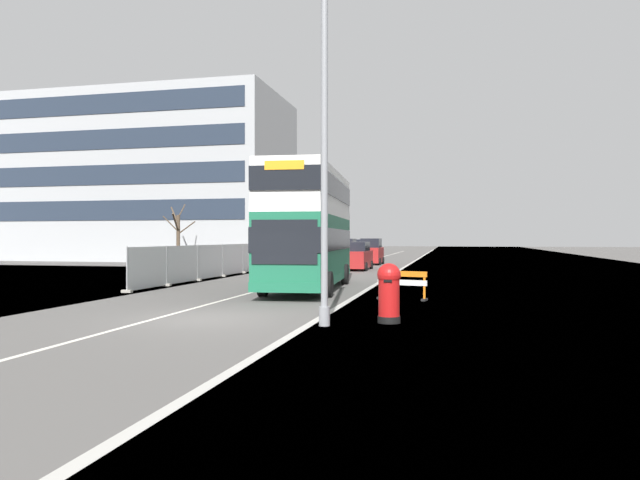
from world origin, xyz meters
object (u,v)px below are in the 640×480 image
(car_receding_far, at_px, (347,250))
(car_far_side, at_px, (357,249))
(red_pillar_postbox, at_px, (389,290))
(car_receding_mid, at_px, (371,252))
(car_oncoming_near, at_px, (356,257))
(roadworks_barrier, at_px, (402,282))
(double_decker_bus, at_px, (309,227))
(lamppost_foreground, at_px, (324,163))

(car_receding_far, bearing_deg, car_far_side, 91.35)
(red_pillar_postbox, distance_m, car_receding_mid, 34.14)
(car_receding_far, distance_m, car_far_side, 7.21)
(red_pillar_postbox, distance_m, car_oncoming_near, 25.67)
(roadworks_barrier, xyz_separation_m, car_far_side, (-8.80, 43.21, 0.32))
(double_decker_bus, relative_size, roadworks_barrier, 5.85)
(double_decker_bus, distance_m, red_pillar_postbox, 10.56)
(lamppost_foreground, xyz_separation_m, car_far_side, (-7.39, 50.06, -3.24))
(red_pillar_postbox, xyz_separation_m, car_receding_far, (-8.79, 41.91, 0.15))
(lamppost_foreground, relative_size, car_far_side, 2.28)
(car_oncoming_near, xyz_separation_m, car_receding_far, (-3.76, 16.74, 0.09))
(car_receding_mid, distance_m, car_far_side, 15.83)
(lamppost_foreground, bearing_deg, red_pillar_postbox, 30.95)
(red_pillar_postbox, xyz_separation_m, car_oncoming_near, (-5.03, 25.17, 0.07))
(car_receding_mid, bearing_deg, red_pillar_postbox, -81.30)
(car_receding_far, bearing_deg, lamppost_foreground, -80.44)
(car_receding_far, bearing_deg, roadworks_barrier, -76.52)
(car_oncoming_near, height_order, car_receding_far, car_receding_far)
(car_oncoming_near, bearing_deg, car_far_side, 99.31)
(lamppost_foreground, relative_size, car_oncoming_near, 1.98)
(double_decker_bus, bearing_deg, red_pillar_postbox, -64.10)
(car_oncoming_near, xyz_separation_m, car_receding_mid, (-0.13, 8.58, 0.09))
(roadworks_barrier, distance_m, car_far_side, 44.10)
(lamppost_foreground, relative_size, car_receding_far, 2.05)
(red_pillar_postbox, relative_size, car_receding_far, 0.37)
(car_oncoming_near, bearing_deg, car_receding_far, 102.65)
(lamppost_foreground, distance_m, roadworks_barrier, 7.85)
(double_decker_bus, height_order, roadworks_barrier, double_decker_bus)
(car_receding_far, relative_size, car_far_side, 1.11)
(double_decker_bus, height_order, red_pillar_postbox, double_decker_bus)
(car_receding_far, xyz_separation_m, car_far_side, (-0.17, 7.21, -0.04))
(lamppost_foreground, xyz_separation_m, car_oncoming_near, (-3.46, 26.11, -3.29))
(red_pillar_postbox, relative_size, car_receding_mid, 0.42)
(roadworks_barrier, distance_m, car_oncoming_near, 19.87)
(lamppost_foreground, bearing_deg, car_oncoming_near, 97.55)
(car_receding_far, bearing_deg, double_decker_bus, -82.57)
(car_oncoming_near, height_order, car_far_side, car_far_side)
(lamppost_foreground, height_order, car_far_side, lamppost_foreground)
(red_pillar_postbox, distance_m, car_receding_far, 42.82)
(lamppost_foreground, height_order, car_receding_far, lamppost_foreground)
(lamppost_foreground, height_order, red_pillar_postbox, lamppost_foreground)
(red_pillar_postbox, xyz_separation_m, roadworks_barrier, (-0.15, 5.91, -0.21))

